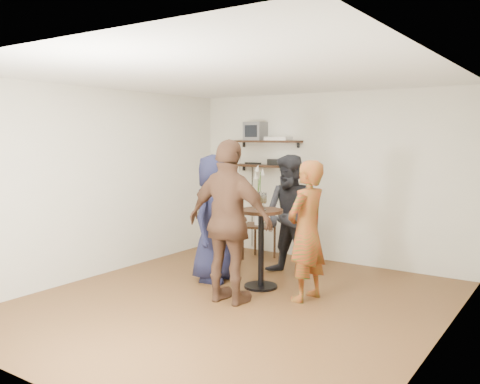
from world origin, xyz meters
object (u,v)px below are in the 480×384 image
at_px(side_table, 259,230).
at_px(drinks_table, 261,238).
at_px(person_plaid, 307,231).
at_px(radio, 274,162).
at_px(person_navy, 214,218).
at_px(crt_monitor, 256,131).
at_px(dvd_deck, 278,139).
at_px(person_brown, 230,222).
at_px(person_dark, 292,216).

height_order(side_table, drinks_table, drinks_table).
bearing_deg(person_plaid, radio, -131.72).
bearing_deg(person_navy, crt_monitor, 10.23).
distance_m(dvd_deck, person_plaid, 2.54).
bearing_deg(crt_monitor, dvd_deck, 0.00).
distance_m(radio, side_table, 1.14).
bearing_deg(person_brown, radio, -72.04).
xyz_separation_m(crt_monitor, person_brown, (1.17, -2.40, -1.07)).
bearing_deg(side_table, drinks_table, -56.90).
relative_size(radio, person_plaid, 0.13).
distance_m(person_navy, person_brown, 0.96).
distance_m(radio, drinks_table, 2.07).
bearing_deg(person_navy, person_brown, -136.88).
relative_size(person_navy, person_brown, 0.89).
bearing_deg(side_table, radio, 85.49).
xyz_separation_m(person_navy, person_brown, (0.71, -0.65, 0.10)).
distance_m(person_plaid, person_navy, 1.39).
relative_size(person_dark, person_brown, 0.89).
xyz_separation_m(side_table, person_dark, (0.90, -0.59, 0.38)).
bearing_deg(crt_monitor, person_navy, -75.19).
relative_size(radio, person_dark, 0.13).
distance_m(person_plaid, person_brown, 0.92).
height_order(crt_monitor, person_navy, crt_monitor).
height_order(crt_monitor, side_table, crt_monitor).
height_order(side_table, person_plaid, person_plaid).
bearing_deg(side_table, dvd_deck, 76.24).
distance_m(crt_monitor, person_plaid, 2.85).
bearing_deg(person_brown, person_navy, -43.12).
relative_size(side_table, person_brown, 0.31).
xyz_separation_m(crt_monitor, person_dark, (1.22, -1.00, -1.18)).
distance_m(side_table, person_brown, 2.22).
xyz_separation_m(dvd_deck, person_dark, (0.80, -1.00, -1.06)).
bearing_deg(radio, person_dark, -49.16).
height_order(radio, person_dark, person_dark).
relative_size(dvd_deck, side_table, 0.68).
bearing_deg(person_navy, side_table, 1.36).
distance_m(crt_monitor, person_dark, 1.97).
bearing_deg(drinks_table, crt_monitor, 124.38).
height_order(crt_monitor, drinks_table, crt_monitor).
relative_size(side_table, person_navy, 0.34).
bearing_deg(person_navy, dvd_deck, -3.32).
relative_size(person_plaid, person_brown, 0.87).
distance_m(crt_monitor, radio, 0.61).
bearing_deg(person_dark, radio, 135.67).
xyz_separation_m(side_table, person_navy, (0.14, -1.34, 0.39)).
relative_size(dvd_deck, radio, 1.82).
bearing_deg(dvd_deck, crt_monitor, 180.00).
distance_m(dvd_deck, person_brown, 2.69).
relative_size(radio, drinks_table, 0.22).
distance_m(person_dark, person_navy, 1.07).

